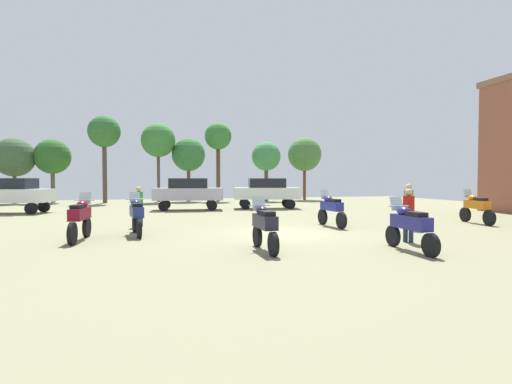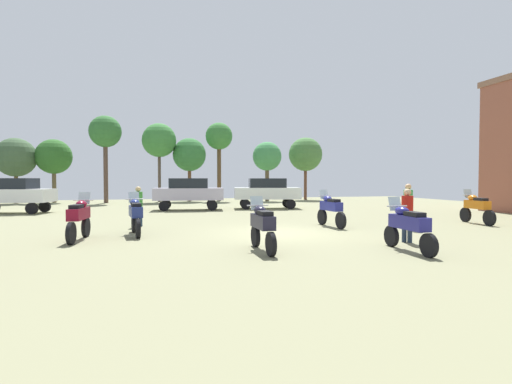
{
  "view_description": "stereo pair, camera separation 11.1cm",
  "coord_description": "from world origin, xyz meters",
  "px_view_note": "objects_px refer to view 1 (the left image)",
  "views": [
    {
      "loc": [
        -4.38,
        -13.19,
        1.95
      ],
      "look_at": [
        0.81,
        6.83,
        1.28
      ],
      "focal_mm": 27.12,
      "sensor_mm": 36.0,
      "label": 1
    },
    {
      "loc": [
        -4.27,
        -13.22,
        1.95
      ],
      "look_at": [
        0.81,
        6.83,
        1.28
      ],
      "focal_mm": 27.12,
      "sensor_mm": 36.0,
      "label": 2
    }
  ],
  "objects_px": {
    "motorcycle_7": "(410,225)",
    "person_2": "(139,203)",
    "car_1": "(188,191)",
    "tree_9": "(189,155)",
    "motorcycle_3": "(264,225)",
    "tree_3": "(14,157)",
    "tree_5": "(305,155)",
    "tree_4": "(158,141)",
    "car_2": "(267,191)",
    "motorcycle_4": "(331,209)",
    "tree_8": "(266,157)",
    "tree_2": "(104,133)",
    "motorcycle_2": "(476,207)",
    "motorcycle_1": "(137,214)",
    "person_3": "(409,203)",
    "tree_7": "(52,157)",
    "person_1": "(409,211)",
    "car_3": "(11,193)",
    "tree_6": "(218,138)",
    "motorcycle_8": "(80,217)"
  },
  "relations": [
    {
      "from": "motorcycle_8",
      "to": "tree_7",
      "type": "height_order",
      "value": "tree_7"
    },
    {
      "from": "car_1",
      "to": "person_2",
      "type": "bearing_deg",
      "value": 167.82
    },
    {
      "from": "car_3",
      "to": "car_2",
      "type": "bearing_deg",
      "value": -78.89
    },
    {
      "from": "tree_4",
      "to": "tree_8",
      "type": "distance_m",
      "value": 9.58
    },
    {
      "from": "motorcycle_1",
      "to": "tree_9",
      "type": "relative_size",
      "value": 0.39
    },
    {
      "from": "motorcycle_3",
      "to": "tree_3",
      "type": "distance_m",
      "value": 28.79
    },
    {
      "from": "motorcycle_1",
      "to": "motorcycle_8",
      "type": "relative_size",
      "value": 0.99
    },
    {
      "from": "motorcycle_4",
      "to": "person_3",
      "type": "distance_m",
      "value": 2.96
    },
    {
      "from": "car_1",
      "to": "motorcycle_8",
      "type": "bearing_deg",
      "value": 165.42
    },
    {
      "from": "tree_9",
      "to": "tree_5",
      "type": "bearing_deg",
      "value": -1.65
    },
    {
      "from": "motorcycle_7",
      "to": "tree_7",
      "type": "xyz_separation_m",
      "value": [
        -14.9,
        26.37,
        3.1
      ]
    },
    {
      "from": "tree_5",
      "to": "tree_7",
      "type": "relative_size",
      "value": 1.12
    },
    {
      "from": "person_3",
      "to": "tree_4",
      "type": "bearing_deg",
      "value": -33.63
    },
    {
      "from": "tree_2",
      "to": "tree_9",
      "type": "bearing_deg",
      "value": 9.29
    },
    {
      "from": "motorcycle_3",
      "to": "car_1",
      "type": "bearing_deg",
      "value": 92.09
    },
    {
      "from": "car_2",
      "to": "motorcycle_7",
      "type": "bearing_deg",
      "value": -172.84
    },
    {
      "from": "motorcycle_7",
      "to": "car_3",
      "type": "bearing_deg",
      "value": 134.35
    },
    {
      "from": "person_1",
      "to": "tree_6",
      "type": "height_order",
      "value": "tree_6"
    },
    {
      "from": "car_3",
      "to": "tree_7",
      "type": "height_order",
      "value": "tree_7"
    },
    {
      "from": "motorcycle_4",
      "to": "car_2",
      "type": "height_order",
      "value": "car_2"
    },
    {
      "from": "motorcycle_1",
      "to": "motorcycle_2",
      "type": "xyz_separation_m",
      "value": [
        14.17,
        -0.07,
        0.0
      ]
    },
    {
      "from": "car_3",
      "to": "tree_4",
      "type": "xyz_separation_m",
      "value": [
        8.2,
        9.77,
        4.11
      ]
    },
    {
      "from": "car_3",
      "to": "tree_8",
      "type": "relative_size",
      "value": 0.86
    },
    {
      "from": "tree_3",
      "to": "motorcycle_3",
      "type": "bearing_deg",
      "value": -61.06
    },
    {
      "from": "person_2",
      "to": "motorcycle_3",
      "type": "bearing_deg",
      "value": -68.19
    },
    {
      "from": "motorcycle_4",
      "to": "tree_4",
      "type": "xyz_separation_m",
      "value": [
        -6.71,
        20.05,
        4.55
      ]
    },
    {
      "from": "tree_3",
      "to": "tree_9",
      "type": "height_order",
      "value": "tree_9"
    },
    {
      "from": "motorcycle_7",
      "to": "person_3",
      "type": "relative_size",
      "value": 1.28
    },
    {
      "from": "person_3",
      "to": "tree_7",
      "type": "distance_m",
      "value": 28.7
    },
    {
      "from": "person_2",
      "to": "tree_5",
      "type": "relative_size",
      "value": 0.28
    },
    {
      "from": "tree_5",
      "to": "tree_4",
      "type": "bearing_deg",
      "value": -179.76
    },
    {
      "from": "motorcycle_1",
      "to": "car_1",
      "type": "relative_size",
      "value": 0.49
    },
    {
      "from": "motorcycle_2",
      "to": "motorcycle_7",
      "type": "relative_size",
      "value": 0.96
    },
    {
      "from": "motorcycle_4",
      "to": "person_1",
      "type": "height_order",
      "value": "person_1"
    },
    {
      "from": "car_1",
      "to": "tree_8",
      "type": "xyz_separation_m",
      "value": [
        7.69,
        8.92,
        2.8
      ]
    },
    {
      "from": "motorcycle_2",
      "to": "motorcycle_4",
      "type": "bearing_deg",
      "value": -178.13
    },
    {
      "from": "car_1",
      "to": "tree_9",
      "type": "height_order",
      "value": "tree_9"
    },
    {
      "from": "tree_2",
      "to": "motorcycle_2",
      "type": "bearing_deg",
      "value": -48.56
    },
    {
      "from": "motorcycle_2",
      "to": "car_1",
      "type": "relative_size",
      "value": 0.49
    },
    {
      "from": "person_2",
      "to": "tree_2",
      "type": "distance_m",
      "value": 18.27
    },
    {
      "from": "motorcycle_1",
      "to": "person_3",
      "type": "height_order",
      "value": "person_3"
    },
    {
      "from": "car_2",
      "to": "motorcycle_4",
      "type": "bearing_deg",
      "value": -172.01
    },
    {
      "from": "motorcycle_3",
      "to": "person_1",
      "type": "bearing_deg",
      "value": 2.31
    },
    {
      "from": "person_3",
      "to": "tree_5",
      "type": "height_order",
      "value": "tree_5"
    },
    {
      "from": "tree_3",
      "to": "person_1",
      "type": "bearing_deg",
      "value": -53.23
    },
    {
      "from": "car_2",
      "to": "tree_6",
      "type": "xyz_separation_m",
      "value": [
        -1.61,
        10.38,
        4.56
      ]
    },
    {
      "from": "tree_3",
      "to": "tree_8",
      "type": "bearing_deg",
      "value": -3.92
    },
    {
      "from": "motorcycle_7",
      "to": "person_2",
      "type": "distance_m",
      "value": 10.44
    },
    {
      "from": "car_2",
      "to": "tree_2",
      "type": "bearing_deg",
      "value": 59.91
    },
    {
      "from": "car_3",
      "to": "person_2",
      "type": "relative_size",
      "value": 2.79
    }
  ]
}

